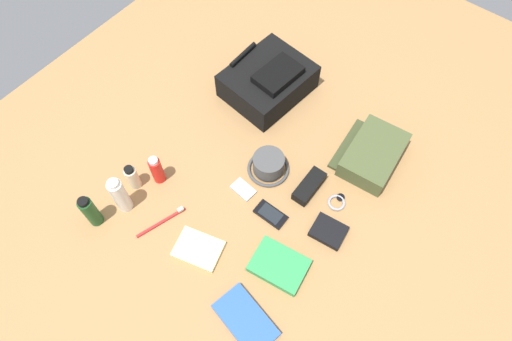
% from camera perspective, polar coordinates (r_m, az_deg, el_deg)
% --- Properties ---
extents(ground_plane, '(2.64, 2.02, 0.02)m').
position_cam_1_polar(ground_plane, '(1.61, 0.00, -0.90)').
color(ground_plane, '#A17545').
rests_on(ground_plane, ground).
extents(backpack, '(0.34, 0.29, 0.14)m').
position_cam_1_polar(backpack, '(1.78, 1.59, 11.36)').
color(backpack, black).
rests_on(backpack, ground_plane).
extents(toiletry_pouch, '(0.27, 0.23, 0.08)m').
position_cam_1_polar(toiletry_pouch, '(1.66, 14.61, 2.04)').
color(toiletry_pouch, '#47512D').
rests_on(toiletry_pouch, ground_plane).
extents(bucket_hat, '(0.15, 0.15, 0.07)m').
position_cam_1_polar(bucket_hat, '(1.59, 1.61, 0.73)').
color(bucket_hat, '#484848').
rests_on(bucket_hat, ground_plane).
extents(shampoo_bottle, '(0.05, 0.05, 0.15)m').
position_cam_1_polar(shampoo_bottle, '(1.56, -20.37, -4.91)').
color(shampoo_bottle, '#19471E').
rests_on(shampoo_bottle, ground_plane).
extents(toothpaste_tube, '(0.05, 0.05, 0.17)m').
position_cam_1_polar(toothpaste_tube, '(1.54, -16.98, -3.03)').
color(toothpaste_tube, white).
rests_on(toothpaste_tube, ground_plane).
extents(lotion_bottle, '(0.04, 0.04, 0.11)m').
position_cam_1_polar(lotion_bottle, '(1.60, -15.48, -0.83)').
color(lotion_bottle, beige).
rests_on(lotion_bottle, ground_plane).
extents(sunscreen_spray, '(0.04, 0.04, 0.13)m').
position_cam_1_polar(sunscreen_spray, '(1.58, -12.55, 0.07)').
color(sunscreen_spray, red).
rests_on(sunscreen_spray, ground_plane).
extents(paperback_novel, '(0.15, 0.22, 0.02)m').
position_cam_1_polar(paperback_novel, '(1.42, -1.33, -18.54)').
color(paperback_novel, blue).
rests_on(paperback_novel, ground_plane).
extents(travel_guidebook, '(0.15, 0.19, 0.03)m').
position_cam_1_polar(travel_guidebook, '(1.46, 2.96, -12.01)').
color(travel_guidebook, '#2D934C').
rests_on(travel_guidebook, ground_plane).
extents(cell_phone, '(0.06, 0.11, 0.01)m').
position_cam_1_polar(cell_phone, '(1.53, 1.88, -5.61)').
color(cell_phone, black).
rests_on(cell_phone, ground_plane).
extents(media_player, '(0.06, 0.09, 0.01)m').
position_cam_1_polar(media_player, '(1.57, -1.62, -2.43)').
color(media_player, '#B7B7BC').
rests_on(media_player, ground_plane).
extents(wristwatch, '(0.07, 0.06, 0.01)m').
position_cam_1_polar(wristwatch, '(1.57, 10.30, -3.96)').
color(wristwatch, '#99999E').
rests_on(wristwatch, ground_plane).
extents(toothbrush, '(0.18, 0.06, 0.02)m').
position_cam_1_polar(toothbrush, '(1.55, -11.70, -6.28)').
color(toothbrush, red).
rests_on(toothbrush, ground_plane).
extents(wallet, '(0.10, 0.12, 0.02)m').
position_cam_1_polar(wallet, '(1.52, 9.23, -7.66)').
color(wallet, black).
rests_on(wallet, ground_plane).
extents(notepad, '(0.15, 0.17, 0.02)m').
position_cam_1_polar(notepad, '(1.49, -7.37, -9.90)').
color(notepad, beige).
rests_on(notepad, ground_plane).
extents(sunglasses_case, '(0.14, 0.06, 0.04)m').
position_cam_1_polar(sunglasses_case, '(1.57, 6.79, -2.00)').
color(sunglasses_case, black).
rests_on(sunglasses_case, ground_plane).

